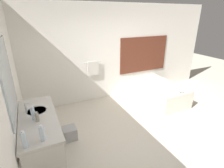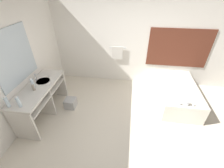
{
  "view_description": "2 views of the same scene",
  "coord_description": "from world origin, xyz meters",
  "px_view_note": "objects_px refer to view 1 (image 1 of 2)",
  "views": [
    {
      "loc": [
        -1.85,
        -2.34,
        2.39
      ],
      "look_at": [
        -0.23,
        1.05,
        0.89
      ],
      "focal_mm": 28.0,
      "sensor_mm": 36.0,
      "label": 1
    },
    {
      "loc": [
        0.12,
        -2.08,
        2.8
      ],
      "look_at": [
        -0.29,
        0.9,
        0.7
      ],
      "focal_mm": 24.0,
      "sensor_mm": 36.0,
      "label": 2
    }
  ],
  "objects_px": {
    "soap_dispenser": "(37,117)",
    "waste_bin": "(70,133)",
    "bathtub": "(158,91)",
    "water_bottle_1": "(24,140)",
    "water_bottle_3": "(33,113)",
    "water_bottle_2": "(42,133)"
  },
  "relations": [
    {
      "from": "soap_dispenser",
      "to": "waste_bin",
      "type": "xyz_separation_m",
      "value": [
        0.53,
        0.44,
        -0.79
      ]
    },
    {
      "from": "bathtub",
      "to": "soap_dispenser",
      "type": "relative_size",
      "value": 9.95
    },
    {
      "from": "water_bottle_1",
      "to": "water_bottle_3",
      "type": "distance_m",
      "value": 0.64
    },
    {
      "from": "bathtub",
      "to": "soap_dispenser",
      "type": "distance_m",
      "value": 3.57
    },
    {
      "from": "water_bottle_1",
      "to": "water_bottle_3",
      "type": "relative_size",
      "value": 1.01
    },
    {
      "from": "water_bottle_1",
      "to": "water_bottle_3",
      "type": "bearing_deg",
      "value": 78.35
    },
    {
      "from": "water_bottle_2",
      "to": "soap_dispenser",
      "type": "bearing_deg",
      "value": 93.53
    },
    {
      "from": "water_bottle_1",
      "to": "waste_bin",
      "type": "relative_size",
      "value": 0.91
    },
    {
      "from": "soap_dispenser",
      "to": "waste_bin",
      "type": "distance_m",
      "value": 1.05
    },
    {
      "from": "water_bottle_2",
      "to": "soap_dispenser",
      "type": "relative_size",
      "value": 1.41
    },
    {
      "from": "water_bottle_2",
      "to": "water_bottle_3",
      "type": "bearing_deg",
      "value": 97.96
    },
    {
      "from": "water_bottle_3",
      "to": "soap_dispenser",
      "type": "height_order",
      "value": "water_bottle_3"
    },
    {
      "from": "water_bottle_3",
      "to": "waste_bin",
      "type": "bearing_deg",
      "value": 31.9
    },
    {
      "from": "water_bottle_2",
      "to": "waste_bin",
      "type": "relative_size",
      "value": 0.9
    },
    {
      "from": "bathtub",
      "to": "water_bottle_1",
      "type": "xyz_separation_m",
      "value": [
        -3.51,
        -1.64,
        0.68
      ]
    },
    {
      "from": "water_bottle_1",
      "to": "water_bottle_3",
      "type": "height_order",
      "value": "water_bottle_1"
    },
    {
      "from": "water_bottle_2",
      "to": "soap_dispenser",
      "type": "xyz_separation_m",
      "value": [
        -0.03,
        0.51,
        -0.04
      ]
    },
    {
      "from": "bathtub",
      "to": "waste_bin",
      "type": "xyz_separation_m",
      "value": [
        -2.8,
        -0.65,
        -0.15
      ]
    },
    {
      "from": "water_bottle_3",
      "to": "soap_dispenser",
      "type": "distance_m",
      "value": 0.1
    },
    {
      "from": "water_bottle_3",
      "to": "water_bottle_1",
      "type": "bearing_deg",
      "value": -101.65
    },
    {
      "from": "water_bottle_1",
      "to": "water_bottle_3",
      "type": "xyz_separation_m",
      "value": [
        0.13,
        0.62,
        -0.0
      ]
    },
    {
      "from": "bathtub",
      "to": "water_bottle_3",
      "type": "bearing_deg",
      "value": -163.3
    }
  ]
}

